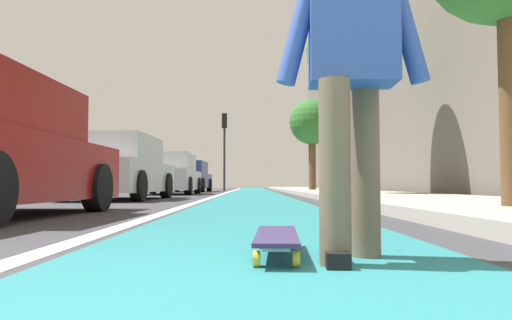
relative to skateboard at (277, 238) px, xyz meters
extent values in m
plane|color=#38383D|center=(8.62, 0.06, -0.09)|extent=(80.00, 80.00, 0.00)
cube|color=#237075|center=(22.62, 0.06, -0.09)|extent=(56.00, 2.00, 0.00)
cube|color=silver|center=(18.62, 1.21, -0.09)|extent=(52.00, 0.16, 0.01)
cube|color=#9E9B93|center=(16.62, -3.00, -0.03)|extent=(52.00, 3.20, 0.13)
cube|color=#655D53|center=(20.62, -5.55, 4.57)|extent=(40.00, 1.20, 9.33)
cylinder|color=yellow|center=(0.30, 0.07, -0.06)|extent=(0.07, 0.03, 0.07)
cylinder|color=yellow|center=(0.29, -0.10, -0.06)|extent=(0.07, 0.03, 0.07)
cylinder|color=yellow|center=(-0.29, 0.10, -0.06)|extent=(0.07, 0.03, 0.07)
cylinder|color=yellow|center=(-0.30, -0.07, -0.06)|extent=(0.07, 0.03, 0.07)
cube|color=silver|center=(0.30, -0.02, -0.01)|extent=(0.07, 0.12, 0.02)
cube|color=silver|center=(-0.30, 0.02, -0.01)|extent=(0.07, 0.12, 0.02)
cube|color=#33284C|center=(0.00, 0.00, 0.01)|extent=(0.85, 0.25, 0.02)
cylinder|color=brown|center=(-0.26, -0.24, 0.32)|extent=(0.14, 0.14, 0.82)
cylinder|color=brown|center=(-0.01, -0.44, 0.32)|extent=(0.14, 0.14, 0.82)
cube|color=black|center=(-0.26, -0.24, -0.06)|extent=(0.27, 0.11, 0.07)
cube|color=#2D4C99|center=(-0.15, -0.35, 1.03)|extent=(0.26, 0.41, 0.60)
cylinder|color=#2D4C99|center=(-0.14, -0.11, 1.03)|extent=(0.10, 0.24, 0.60)
cylinder|color=#2D4C99|center=(-0.16, -0.59, 1.03)|extent=(0.10, 0.24, 0.60)
cube|color=#4C606B|center=(3.75, 2.99, 1.08)|extent=(0.10, 1.52, 0.51)
cylinder|color=black|center=(4.02, 2.16, 0.22)|extent=(0.64, 0.24, 0.63)
cube|color=#B7B7BC|center=(9.05, 3.22, 0.44)|extent=(4.34, 1.87, 0.70)
cube|color=#B7B7BC|center=(8.90, 3.23, 1.09)|extent=(2.41, 1.66, 0.60)
cube|color=#4C606B|center=(10.07, 3.18, 1.09)|extent=(0.10, 1.50, 0.51)
cylinder|color=black|center=(10.40, 3.98, 0.23)|extent=(0.66, 0.25, 0.65)
cylinder|color=black|center=(10.34, 2.36, 0.23)|extent=(0.66, 0.25, 0.65)
cylinder|color=black|center=(7.76, 4.08, 0.23)|extent=(0.66, 0.25, 0.65)
cylinder|color=black|center=(7.69, 2.47, 0.23)|extent=(0.66, 0.25, 0.65)
cube|color=#B7B7BC|center=(15.26, 3.12, 0.43)|extent=(4.38, 1.87, 0.70)
cube|color=#B7B7BC|center=(15.11, 3.12, 1.08)|extent=(2.41, 1.71, 0.60)
cube|color=#4C606B|center=(16.31, 3.12, 1.08)|extent=(0.05, 1.63, 0.51)
cylinder|color=black|center=(16.61, 3.99, 0.22)|extent=(0.62, 0.22, 0.62)
cylinder|color=black|center=(16.61, 2.24, 0.22)|extent=(0.62, 0.22, 0.62)
cylinder|color=black|center=(13.91, 4.01, 0.22)|extent=(0.62, 0.22, 0.62)
cylinder|color=black|center=(13.90, 2.25, 0.22)|extent=(0.62, 0.22, 0.62)
cube|color=navy|center=(21.45, 3.21, 0.45)|extent=(4.38, 1.94, 0.70)
cube|color=navy|center=(21.30, 3.22, 1.10)|extent=(2.44, 1.72, 0.60)
cube|color=#4C606B|center=(22.49, 3.17, 1.10)|extent=(0.10, 1.56, 0.51)
cylinder|color=black|center=(22.82, 4.00, 0.24)|extent=(0.67, 0.25, 0.66)
cylinder|color=black|center=(22.76, 2.32, 0.24)|extent=(0.67, 0.25, 0.66)
cylinder|color=black|center=(20.15, 4.11, 0.24)|extent=(0.67, 0.25, 0.66)
cylinder|color=black|center=(20.08, 2.43, 0.24)|extent=(0.67, 0.25, 0.66)
cylinder|color=#2D2D2D|center=(23.97, 1.61, 1.64)|extent=(0.12, 0.12, 3.46)
cube|color=black|center=(23.97, 1.61, 3.77)|extent=(0.24, 0.28, 0.80)
sphere|color=red|center=(24.10, 1.61, 4.03)|extent=(0.16, 0.16, 0.16)
sphere|color=#392907|center=(24.10, 1.61, 3.77)|extent=(0.16, 0.16, 0.16)
sphere|color=black|center=(24.10, 1.61, 3.51)|extent=(0.16, 0.16, 0.16)
cylinder|color=brown|center=(2.63, -2.60, 1.08)|extent=(0.23, 0.23, 2.35)
cylinder|color=brown|center=(10.45, -2.60, 1.48)|extent=(0.27, 0.27, 3.14)
sphere|color=#4C8C38|center=(10.45, -2.60, 3.93)|extent=(2.53, 2.53, 2.53)
cylinder|color=brown|center=(19.20, -2.60, 1.14)|extent=(0.32, 0.32, 2.46)
sphere|color=#2D6B28|center=(19.20, -2.60, 3.08)|extent=(2.04, 2.04, 2.04)
camera|label=1|loc=(-2.38, 0.12, 0.26)|focal=33.91mm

